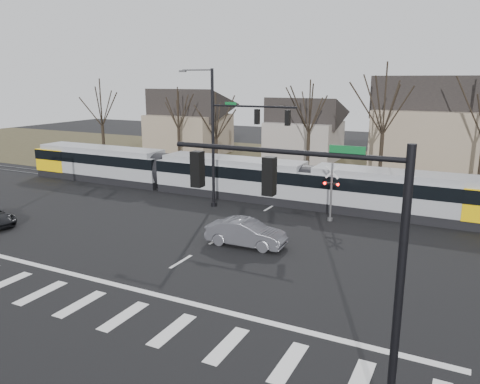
% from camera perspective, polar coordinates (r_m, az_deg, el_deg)
% --- Properties ---
extents(ground, '(140.00, 140.00, 0.00)m').
position_cam_1_polar(ground, '(23.84, -9.91, -9.97)').
color(ground, black).
extents(grass_verge, '(140.00, 28.00, 0.01)m').
position_cam_1_polar(grass_verge, '(52.02, 11.47, 2.87)').
color(grass_verge, '#38331E').
rests_on(grass_verge, ground).
extents(crosswalk, '(27.00, 2.60, 0.01)m').
position_cam_1_polar(crosswalk, '(21.10, -16.54, -13.61)').
color(crosswalk, silver).
rests_on(crosswalk, ground).
extents(stop_line, '(28.00, 0.35, 0.01)m').
position_cam_1_polar(stop_line, '(22.56, -12.67, -11.51)').
color(stop_line, silver).
rests_on(stop_line, ground).
extents(lane_dashes, '(0.18, 30.00, 0.01)m').
position_cam_1_polar(lane_dashes, '(37.17, 4.85, -1.17)').
color(lane_dashes, silver).
rests_on(lane_dashes, ground).
extents(rail_pair, '(90.00, 1.52, 0.06)m').
position_cam_1_polar(rail_pair, '(36.98, 4.74, -1.20)').
color(rail_pair, '#59595E').
rests_on(rail_pair, ground).
extents(tram, '(41.99, 3.12, 3.18)m').
position_cam_1_polar(tram, '(38.57, -1.15, 2.06)').
color(tram, gray).
rests_on(tram, ground).
extents(sedan, '(2.04, 4.81, 1.54)m').
position_cam_1_polar(sedan, '(27.23, 0.73, -5.00)').
color(sedan, '#4D4D54').
rests_on(sedan, ground).
extents(signal_pole_near_right, '(6.72, 0.44, 8.00)m').
position_cam_1_polar(signal_pole_near_right, '(12.59, 10.60, -6.56)').
color(signal_pole_near_right, black).
rests_on(signal_pole_near_right, ground).
extents(signal_pole_far, '(9.28, 0.44, 10.20)m').
position_cam_1_polar(signal_pole_far, '(33.98, -0.98, 7.26)').
color(signal_pole_far, black).
rests_on(signal_pole_far, ground).
extents(rail_crossing_signal, '(1.08, 0.36, 4.00)m').
position_cam_1_polar(rail_crossing_signal, '(32.21, 11.04, -0.24)').
color(rail_crossing_signal, '#59595B').
rests_on(rail_crossing_signal, ground).
extents(tree_row, '(59.20, 7.20, 10.00)m').
position_cam_1_polar(tree_row, '(45.07, 12.18, 7.64)').
color(tree_row, black).
rests_on(tree_row, ground).
extents(house_a, '(9.72, 8.64, 8.60)m').
position_cam_1_polar(house_a, '(61.44, -6.28, 8.87)').
color(house_a, gray).
rests_on(house_a, ground).
extents(house_b, '(8.64, 7.56, 7.65)m').
position_cam_1_polar(house_b, '(56.71, 7.84, 7.94)').
color(house_b, gray).
rests_on(house_b, ground).
extents(house_c, '(10.80, 8.64, 10.10)m').
position_cam_1_polar(house_c, '(50.76, 21.98, 7.86)').
color(house_c, gray).
rests_on(house_c, ground).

